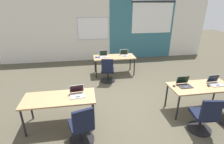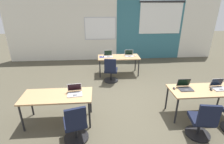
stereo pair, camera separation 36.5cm
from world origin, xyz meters
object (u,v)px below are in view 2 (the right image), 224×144
object	(u,v)px
chair_near_left_inner	(76,126)
chair_far_left	(111,72)
laptop_near_right_end	(219,86)
mouse_far_left	(102,56)
laptop_far_right	(129,55)
mouse_far_right	(135,55)
laptop_near_left_inner	(75,92)
mouse_near_right_inner	(174,88)
laptop_near_right_inner	(185,87)
desk_near_left	(57,97)
desk_near_right	(202,92)
desk_far_center	(119,58)
mouse_near_right_end	(211,89)
chair_near_right_inner	(202,123)
laptop_far_left	(108,55)

from	to	relation	value
chair_near_left_inner	chair_far_left	distance (m)	2.94
laptop_near_right_end	mouse_far_left	xyz separation A→B (m)	(-2.81, 2.78, -0.03)
laptop_far_right	chair_far_left	distance (m)	1.16
mouse_far_right	laptop_near_left_inner	size ratio (longest dim) A/B	0.31
mouse_near_right_inner	chair_far_left	size ratio (longest dim) A/B	0.12
laptop_near_right_inner	chair_near_left_inner	bearing A→B (deg)	-163.43
laptop_near_left_inner	laptop_near_right_end	world-z (taller)	laptop_near_right_end
chair_far_left	laptop_near_right_end	bearing A→B (deg)	151.42
desk_near_left	laptop_near_right_end	distance (m)	3.92
laptop_far_right	laptop_near_left_inner	distance (m)	3.33
mouse_far_left	mouse_near_right_inner	bearing A→B (deg)	-58.16
mouse_near_right_inner	chair_far_left	xyz separation A→B (m)	(-1.42, 2.02, -0.36)
desk_near_right	mouse_near_right_inner	distance (m)	0.70
desk_far_center	laptop_near_left_inner	world-z (taller)	laptop_near_left_inner
mouse_far_right	mouse_near_right_end	xyz separation A→B (m)	(1.27, -2.90, 0.00)
desk_far_center	laptop_far_right	bearing A→B (deg)	9.08
laptop_near_right_inner	chair_near_right_inner	xyz separation A→B (m)	(0.01, -0.87, -0.39)
laptop_near_left_inner	mouse_near_right_inner	bearing A→B (deg)	-5.68
mouse_far_right	mouse_far_left	distance (m)	1.29
desk_far_center	mouse_near_right_inner	distance (m)	2.92
laptop_near_right_inner	mouse_far_left	world-z (taller)	laptop_near_right_inner
mouse_far_right	chair_near_right_inner	xyz separation A→B (m)	(0.68, -3.64, -0.36)
chair_near_left_inner	mouse_near_right_inner	bearing A→B (deg)	-177.10
desk_near_left	chair_near_right_inner	size ratio (longest dim) A/B	1.74
desk_near_right	laptop_near_left_inner	distance (m)	3.10
mouse_near_right_inner	laptop_near_left_inner	xyz separation A→B (m)	(-2.40, -0.05, 0.03)
mouse_far_right	laptop_far_left	world-z (taller)	laptop_far_left
laptop_near_right_inner	laptop_far_left	size ratio (longest dim) A/B	0.99
mouse_near_right_inner	mouse_far_left	bearing A→B (deg)	121.84
mouse_far_right	laptop_near_left_inner	world-z (taller)	laptop_near_left_inner
desk_near_left	chair_far_left	bearing A→B (deg)	56.45
desk_near_left	chair_near_right_inner	bearing A→B (deg)	-14.23
mouse_near_right_end	laptop_far_left	distance (m)	3.72
desk_near_right	chair_near_left_inner	bearing A→B (deg)	-167.18
desk_near_right	laptop_near_left_inner	size ratio (longest dim) A/B	4.40
desk_near_left	laptop_near_right_end	world-z (taller)	laptop_near_right_end
desk_near_right	chair_near_left_inner	xyz separation A→B (m)	(-3.02, -0.69, -0.28)
mouse_near_right_end	chair_far_left	size ratio (longest dim) A/B	0.12
chair_near_right_inner	mouse_far_right	bearing A→B (deg)	-69.95
desk_near_left	mouse_far_left	size ratio (longest dim) A/B	15.58
desk_far_center	laptop_near_left_inner	bearing A→B (deg)	-115.96
desk_near_left	mouse_far_right	bearing A→B (deg)	49.86
desk_far_center	laptop_far_left	xyz separation A→B (m)	(-0.40, 0.05, 0.11)
mouse_near_right_inner	mouse_far_right	bearing A→B (deg)	98.25
mouse_far_right	desk_near_left	bearing A→B (deg)	-130.14
laptop_far_right	chair_near_right_inner	world-z (taller)	laptop_far_right
mouse_far_left	laptop_near_right_end	bearing A→B (deg)	-44.71
desk_near_right	mouse_far_left	distance (m)	3.69
laptop_near_right_end	chair_far_left	world-z (taller)	laptop_near_right_end
desk_near_left	laptop_near_left_inner	distance (m)	0.42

